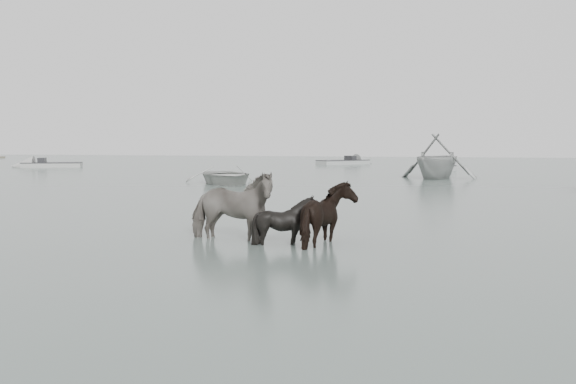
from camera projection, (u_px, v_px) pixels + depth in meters
The scene contains 9 objects.
ground at pixel (254, 238), 13.72m from camera, with size 140.00×140.00×0.00m, color #4D5B55.
pony_pinto at pixel (231, 200), 13.30m from camera, with size 0.91×2.00×1.69m, color black.
pony_dark at pixel (330, 207), 12.81m from camera, with size 1.48×1.26×1.49m, color black.
pony_black at pixel (286, 214), 12.84m from camera, with size 0.98×1.10×1.21m, color black.
rowboat_lead at pixel (225, 173), 30.98m from camera, with size 3.40×4.76×0.99m, color beige.
rowboat_trail at pixel (437, 155), 35.22m from camera, with size 4.24×4.91×2.59m, color #A6A8A6.
skiff_outer at pixel (52, 162), 49.79m from camera, with size 6.10×1.60×0.75m, color #A6A6A1, non-canonical shape.
skiff_mid at pixel (438, 164), 45.73m from camera, with size 5.71×1.60×0.75m, color gray, non-canonical shape.
skiff_far at pixel (343, 160), 55.95m from camera, with size 6.69×1.60×0.75m, color #A3A6A4, non-canonical shape.
Camera 1 is at (3.97, -13.02, 2.08)m, focal length 40.00 mm.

